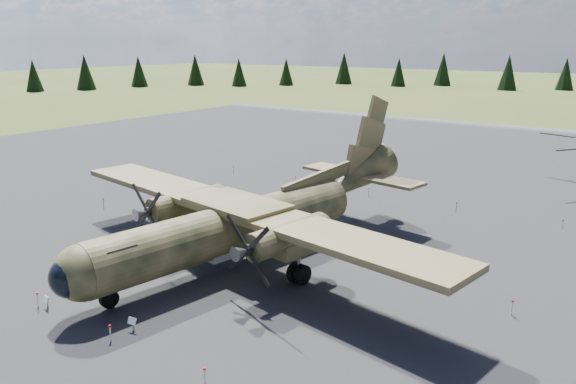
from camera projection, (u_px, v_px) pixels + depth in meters
The scene contains 7 objects.
ground at pixel (258, 249), 37.84m from camera, with size 500.00×500.00×0.00m, color brown.
apron at pixel (334, 213), 45.70m from camera, with size 120.00×120.00×0.04m, color #535357.
transport_plane at pixel (251, 215), 35.35m from camera, with size 30.92×27.86×10.18m.
info_placard_left at pixel (46, 301), 29.22m from camera, with size 0.46×0.24×0.68m.
info_placard_right at pixel (132, 322), 26.89m from camera, with size 0.48×0.26×0.72m.
barrier_fence at pixel (252, 240), 37.91m from camera, with size 33.12×29.62×0.85m.
treeline at pixel (276, 206), 30.57m from camera, with size 308.51×307.17×10.96m.
Camera 1 is at (22.30, -27.77, 13.49)m, focal length 35.00 mm.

